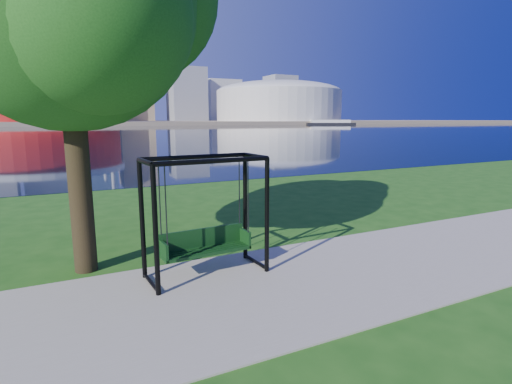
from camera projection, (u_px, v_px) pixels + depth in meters
ground at (245, 281)px, 7.81m from camera, size 900.00×900.00×0.00m
path at (257, 290)px, 7.37m from camera, size 120.00×4.00×0.03m
river at (69, 132)px, 97.57m from camera, size 900.00×180.00×0.02m
far_bank at (59, 122)px, 276.90m from camera, size 900.00×228.00×2.00m
stadium at (37, 98)px, 207.65m from camera, size 83.00×83.00×32.00m
arena at (279, 100)px, 271.13m from camera, size 84.00×84.00×26.56m
skyline at (48, 72)px, 280.55m from camera, size 392.00×66.00×96.50m
swing at (205, 219)px, 7.90m from camera, size 2.41×1.15×2.42m
barge at (330, 123)px, 233.53m from camera, size 29.07×18.24×2.84m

